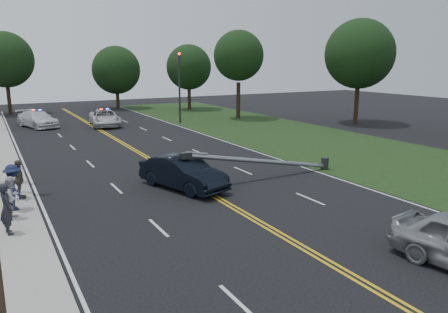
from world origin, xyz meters
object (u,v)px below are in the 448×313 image
bystander_d (19,180)px  traffic_signal (179,81)px  crashed_sedan (183,173)px  bystander_c (14,187)px  fallen_streetlight (270,161)px  bystander_b (12,197)px  emergency_a (105,118)px  bystander_a (7,209)px  emergency_b (37,119)px

bystander_d → traffic_signal: bearing=-34.8°
crashed_sedan → bystander_c: 7.59m
traffic_signal → fallen_streetlight: size_ratio=0.75×
fallen_streetlight → bystander_b: fallen_streetlight is taller
traffic_signal → bystander_d: size_ratio=3.93×
traffic_signal → fallen_streetlight: traffic_signal is taller
traffic_signal → emergency_a: bearing=167.2°
bystander_a → bystander_b: 1.69m
fallen_streetlight → emergency_a: bearing=97.5°
crashed_sedan → bystander_a: 8.39m
bystander_a → bystander_b: (0.28, 1.66, -0.09)m
bystander_b → crashed_sedan: bearing=-55.4°
crashed_sedan → bystander_c: bearing=160.2°
traffic_signal → bystander_a: 29.75m
bystander_b → emergency_b: bearing=20.0°
traffic_signal → bystander_d: bearing=-129.4°
emergency_b → traffic_signal: bearing=-35.5°
crashed_sedan → bystander_b: bystander_b is taller
fallen_streetlight → bystander_a: 13.12m
fallen_streetlight → emergency_b: bearing=109.1°
emergency_a → crashed_sedan: bearing=-87.7°
traffic_signal → emergency_a: (-7.23, 1.64, -3.43)m
emergency_a → bystander_b: size_ratio=3.28×
traffic_signal → bystander_a: (-17.05, -24.18, -3.14)m
fallen_streetlight → bystander_a: size_ratio=4.93×
traffic_signal → bystander_c: size_ratio=3.62×
fallen_streetlight → bystander_d: 12.40m
traffic_signal → bystander_b: size_ratio=4.12×
emergency_b → emergency_a: bearing=-40.2°
traffic_signal → bystander_c: traffic_signal is taller
bystander_b → bystander_d: 2.64m
fallen_streetlight → bystander_c: bystander_c is taller
bystander_d → bystander_b: bearing=175.1°
fallen_streetlight → bystander_b: 12.67m
bystander_a → fallen_streetlight: bearing=-93.5°
bystander_a → traffic_signal: bearing=-48.3°
crashed_sedan → bystander_d: size_ratio=2.78×
bystander_a → bystander_d: (0.71, 4.27, -0.05)m
bystander_b → traffic_signal: bearing=-8.8°
emergency_b → bystander_d: bearing=-116.6°
bystander_a → bystander_d: 4.33m
emergency_a → bystander_c: bearing=-105.4°
bystander_b → bystander_d: (0.43, 2.60, 0.04)m
bystander_c → bystander_d: (0.31, 1.51, -0.08)m
emergency_b → bystander_a: (-3.97, -28.10, 0.29)m
emergency_b → bystander_c: (-3.57, -25.35, 0.31)m
traffic_signal → bystander_a: size_ratio=3.71×
emergency_b → bystander_a: bearing=-116.8°
crashed_sedan → emergency_a: bearing=67.0°
fallen_streetlight → emergency_a: fallen_streetlight is taller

